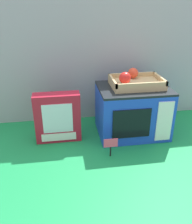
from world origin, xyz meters
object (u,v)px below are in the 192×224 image
Objects in this scene: food_groups_crate at (135,82)px; cookie_set_box at (58,118)px; price_sign at (111,145)px; toy_microwave at (132,111)px.

food_groups_crate is 1.02× the size of cookie_set_box.
toy_microwave is at bearing 51.79° from price_sign.
food_groups_crate is at bearing 69.58° from toy_microwave.
toy_microwave is 1.42× the size of cookie_set_box.
food_groups_crate reaches higher than toy_microwave.
food_groups_crate is at bearing 4.17° from cookie_set_box.
cookie_set_box is at bearing -178.12° from toy_microwave.
food_groups_crate is 0.38m from price_sign.
food_groups_crate reaches higher than cookie_set_box.
price_sign is at bearing -38.76° from cookie_set_box.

